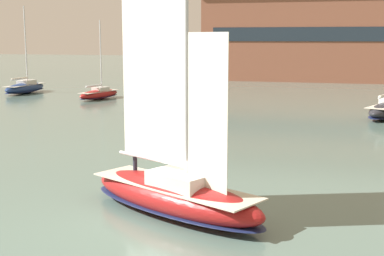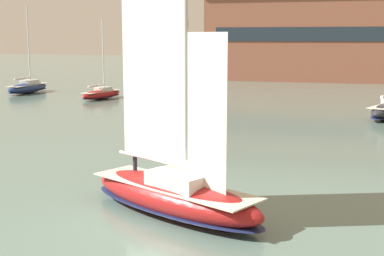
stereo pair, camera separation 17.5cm
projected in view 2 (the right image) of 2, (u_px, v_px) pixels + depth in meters
ground_plane at (173, 214)px, 23.16m from camera, size 400.00×400.00×0.00m
waterfront_building at (334, 36)px, 96.03m from camera, size 45.54×16.79×15.52m
tree_shore_center at (169, 23)px, 99.59m from camera, size 7.09×7.09×14.60m
sailboat_main at (173, 191)px, 22.98m from camera, size 9.66×6.67×13.03m
sailboat_moored_near_marina at (28, 87)px, 73.72m from camera, size 2.55×8.65×11.84m
sailboat_moored_far_slip at (153, 105)px, 55.08m from camera, size 5.05×6.97×9.50m
sailboat_moored_outer_mooring at (102, 94)px, 66.61m from camera, size 3.56×7.30×9.69m
channel_buoy at (183, 134)px, 37.01m from camera, size 1.30×1.30×2.32m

